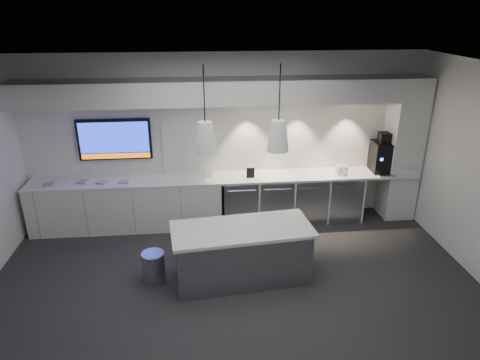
{
  "coord_description": "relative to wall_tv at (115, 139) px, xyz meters",
  "views": [
    {
      "loc": [
        -0.43,
        -4.82,
        3.7
      ],
      "look_at": [
        0.15,
        1.1,
        1.27
      ],
      "focal_mm": 32.0,
      "sensor_mm": 36.0,
      "label": 1
    }
  ],
  "objects": [
    {
      "name": "floor",
      "position": [
        1.9,
        -2.45,
        -1.56
      ],
      "size": [
        7.0,
        7.0,
        0.0
      ],
      "primitive_type": "plane",
      "color": "#29292B",
      "rests_on": "ground"
    },
    {
      "name": "ceiling",
      "position": [
        1.9,
        -2.45,
        1.44
      ],
      "size": [
        7.0,
        7.0,
        0.0
      ],
      "primitive_type": "plane",
      "rotation": [
        3.14,
        0.0,
        0.0
      ],
      "color": "black",
      "rests_on": "wall_back"
    },
    {
      "name": "wall_back",
      "position": [
        1.9,
        0.05,
        -0.06
      ],
      "size": [
        7.0,
        0.0,
        7.0
      ],
      "primitive_type": "plane",
      "rotation": [
        1.57,
        0.0,
        0.0
      ],
      "color": "white",
      "rests_on": "floor"
    },
    {
      "name": "wall_front",
      "position": [
        1.9,
        -4.95,
        -0.06
      ],
      "size": [
        7.0,
        0.0,
        7.0
      ],
      "primitive_type": "plane",
      "rotation": [
        -1.57,
        0.0,
        0.0
      ],
      "color": "white",
      "rests_on": "floor"
    },
    {
      "name": "back_counter",
      "position": [
        1.9,
        -0.27,
        -0.68
      ],
      "size": [
        6.8,
        0.65,
        0.04
      ],
      "primitive_type": "cube",
      "color": "white",
      "rests_on": "left_base_cabinets"
    },
    {
      "name": "left_base_cabinets",
      "position": [
        0.15,
        -0.27,
        -1.13
      ],
      "size": [
        3.3,
        0.63,
        0.86
      ],
      "primitive_type": "cube",
      "color": "white",
      "rests_on": "floor"
    },
    {
      "name": "fridge_unit_a",
      "position": [
        2.15,
        -0.27,
        -1.13
      ],
      "size": [
        0.6,
        0.61,
        0.85
      ],
      "primitive_type": "cube",
      "color": "#9A9CA2",
      "rests_on": "floor"
    },
    {
      "name": "fridge_unit_b",
      "position": [
        2.78,
        -0.27,
        -1.13
      ],
      "size": [
        0.6,
        0.61,
        0.85
      ],
      "primitive_type": "cube",
      "color": "#9A9CA2",
      "rests_on": "floor"
    },
    {
      "name": "fridge_unit_c",
      "position": [
        3.41,
        -0.27,
        -1.13
      ],
      "size": [
        0.6,
        0.61,
        0.85
      ],
      "primitive_type": "cube",
      "color": "#9A9CA2",
      "rests_on": "floor"
    },
    {
      "name": "fridge_unit_d",
      "position": [
        4.04,
        -0.27,
        -1.13
      ],
      "size": [
        0.6,
        0.61,
        0.85
      ],
      "primitive_type": "cube",
      "color": "#9A9CA2",
      "rests_on": "floor"
    },
    {
      "name": "backsplash",
      "position": [
        3.1,
        0.03,
        -0.01
      ],
      "size": [
        4.6,
        0.03,
        1.3
      ],
      "primitive_type": "cube",
      "color": "white",
      "rests_on": "wall_back"
    },
    {
      "name": "soffit",
      "position": [
        1.9,
        -0.25,
        0.84
      ],
      "size": [
        6.9,
        0.6,
        0.4
      ],
      "primitive_type": "cube",
      "color": "white",
      "rests_on": "wall_back"
    },
    {
      "name": "column",
      "position": [
        5.1,
        -0.25,
        -0.26
      ],
      "size": [
        0.55,
        0.55,
        2.6
      ],
      "primitive_type": "cube",
      "color": "white",
      "rests_on": "floor"
    },
    {
      "name": "wall_tv",
      "position": [
        0.0,
        0.0,
        0.0
      ],
      "size": [
        1.25,
        0.07,
        0.72
      ],
      "color": "black",
      "rests_on": "wall_back"
    },
    {
      "name": "island",
      "position": [
        2.01,
        -2.04,
        -1.14
      ],
      "size": [
        2.04,
        1.04,
        0.83
      ],
      "rotation": [
        0.0,
        0.0,
        0.11
      ],
      "color": "#9A9CA2",
      "rests_on": "floor"
    },
    {
      "name": "bin",
      "position": [
        0.74,
        -1.98,
        -1.33
      ],
      "size": [
        0.42,
        0.42,
        0.46
      ],
      "primitive_type": "cylinder",
      "rotation": [
        0.0,
        0.0,
        -0.35
      ],
      "color": "#9A9CA2",
      "rests_on": "floor"
    },
    {
      "name": "coffee_machine",
      "position": [
        4.75,
        -0.25,
        -0.36
      ],
      "size": [
        0.42,
        0.58,
        0.72
      ],
      "rotation": [
        0.0,
        0.0,
        -0.05
      ],
      "color": "black",
      "rests_on": "back_counter"
    },
    {
      "name": "sign_black",
      "position": [
        2.33,
        -0.36,
        -0.57
      ],
      "size": [
        0.14,
        0.02,
        0.18
      ],
      "primitive_type": "cube",
      "rotation": [
        0.0,
        0.0,
        -0.02
      ],
      "color": "black",
      "rests_on": "back_counter"
    },
    {
      "name": "sign_white",
      "position": [
        1.58,
        -0.3,
        -0.59
      ],
      "size": [
        0.18,
        0.08,
        0.14
      ],
      "primitive_type": "cube",
      "rotation": [
        0.0,
        0.0,
        0.35
      ],
      "color": "white",
      "rests_on": "back_counter"
    },
    {
      "name": "cup_cluster",
      "position": [
        3.97,
        -0.35,
        -0.58
      ],
      "size": [
        0.19,
        0.19,
        0.16
      ],
      "primitive_type": null,
      "color": "white",
      "rests_on": "back_counter"
    },
    {
      "name": "tray_a",
      "position": [
        -1.1,
        -0.36,
        -0.65
      ],
      "size": [
        0.17,
        0.17,
        0.02
      ],
      "primitive_type": "cube",
      "rotation": [
        0.0,
        0.0,
        0.05
      ],
      "color": "#949494",
      "rests_on": "back_counter"
    },
    {
      "name": "tray_b",
      "position": [
        -0.56,
        -0.3,
        -0.65
      ],
      "size": [
        0.19,
        0.19,
        0.02
      ],
      "primitive_type": "cube",
      "rotation": [
        0.0,
        0.0,
        -0.21
      ],
      "color": "#949494",
      "rests_on": "back_counter"
    },
    {
      "name": "tray_c",
      "position": [
        -0.22,
        -0.35,
        -0.65
      ],
      "size": [
        0.2,
        0.2,
        0.02
      ],
      "primitive_type": "cube",
      "rotation": [
        0.0,
        0.0,
        -0.29
      ],
      "color": "#949494",
      "rests_on": "back_counter"
    },
    {
      "name": "tray_d",
      "position": [
        0.15,
        -0.37,
        -0.65
      ],
      "size": [
        0.17,
        0.17,
        0.02
      ],
      "primitive_type": "cube",
      "rotation": [
        0.0,
        0.0,
        -0.06
      ],
      "color": "#949494",
      "rests_on": "back_counter"
    },
    {
      "name": "pendant_left",
      "position": [
        1.54,
        -2.04,
        0.59
      ],
      "size": [
        0.28,
        0.28,
        1.11
      ],
      "color": "white",
      "rests_on": "ceiling"
    },
    {
      "name": "pendant_right",
      "position": [
        2.47,
        -2.04,
        0.59
      ],
      "size": [
        0.28,
        0.28,
        1.11
      ],
      "color": "white",
      "rests_on": "ceiling"
    }
  ]
}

